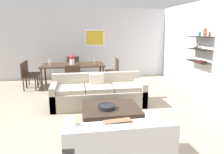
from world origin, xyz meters
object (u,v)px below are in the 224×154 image
(dining_chair_left_far, at_px, (30,72))
(wine_glass_right_far, at_px, (95,60))
(dining_chair_foot, at_px, (73,77))
(dining_chair_right_far, at_px, (114,69))
(decorative_bowl, at_px, (107,107))
(dining_table, at_px, (73,66))
(loveseat_white, at_px, (117,148))
(dining_chair_left_near, at_px, (27,74))
(coffee_table, at_px, (111,116))
(wine_glass_left_near, at_px, (49,62))
(wine_glass_left_far, at_px, (50,61))
(centerpiece_vase, at_px, (72,60))
(dining_chair_head, at_px, (73,67))
(sofa_beige, at_px, (98,94))
(wine_glass_foot, at_px, (73,63))

(dining_chair_left_far, relative_size, wine_glass_right_far, 5.76)
(dining_chair_foot, bearing_deg, dining_chair_right_far, 37.74)
(decorative_bowl, distance_m, dining_table, 3.35)
(loveseat_white, relative_size, dining_chair_left_near, 1.60)
(coffee_table, distance_m, wine_glass_right_far, 3.38)
(wine_glass_left_near, xyz_separation_m, wine_glass_right_far, (1.49, 0.24, -0.01))
(wine_glass_left_far, xyz_separation_m, centerpiece_vase, (0.72, -0.17, 0.04))
(dining_chair_left_far, distance_m, dining_chair_head, 1.59)
(decorative_bowl, distance_m, dining_chair_foot, 2.47)
(sofa_beige, xyz_separation_m, dining_chair_left_far, (-2.09, 2.19, 0.21))
(sofa_beige, height_order, wine_glass_foot, wine_glass_foot)
(dining_chair_head, bearing_deg, dining_chair_left_near, -142.26)
(coffee_table, distance_m, dining_chair_head, 4.18)
(dining_table, xyz_separation_m, dining_chair_head, (0.00, 0.89, -0.18))
(wine_glass_foot, bearing_deg, loveseat_white, -81.33)
(dining_chair_foot, bearing_deg, wine_glass_left_near, 133.87)
(decorative_bowl, bearing_deg, dining_chair_head, 99.21)
(dining_chair_left_near, bearing_deg, dining_chair_left_far, 90.00)
(dining_chair_foot, distance_m, centerpiece_vase, 0.94)
(dining_table, height_order, wine_glass_right_far, wine_glass_right_far)
(loveseat_white, distance_m, wine_glass_foot, 4.21)
(loveseat_white, bearing_deg, sofa_beige, 89.62)
(coffee_table, distance_m, wine_glass_left_near, 3.50)
(dining_chair_left_far, relative_size, dining_chair_head, 1.00)
(coffee_table, height_order, dining_table, dining_table)
(dining_chair_left_far, height_order, dining_chair_left_near, same)
(sofa_beige, height_order, centerpiece_vase, centerpiece_vase)
(decorative_bowl, bearing_deg, wine_glass_foot, 103.37)
(dining_chair_foot, relative_size, dining_chair_left_far, 1.00)
(dining_chair_right_far, distance_m, dining_chair_head, 1.59)
(dining_chair_left_near, relative_size, wine_glass_left_near, 5.23)
(sofa_beige, distance_m, dining_chair_right_far, 2.34)
(wine_glass_left_far, bearing_deg, centerpiece_vase, -13.53)
(wine_glass_foot, xyz_separation_m, centerpiece_vase, (-0.02, 0.38, 0.05))
(dining_chair_left_far, height_order, wine_glass_right_far, wine_glass_right_far)
(loveseat_white, distance_m, dining_chair_left_near, 4.81)
(coffee_table, xyz_separation_m, wine_glass_right_far, (-0.03, 3.32, 0.67))
(wine_glass_right_far, xyz_separation_m, centerpiece_vase, (-0.77, -0.17, 0.06))
(dining_chair_right_far, distance_m, wine_glass_foot, 1.62)
(wine_glass_foot, bearing_deg, dining_chair_left_near, 171.76)
(dining_chair_left_near, height_order, wine_glass_left_far, wine_glass_left_far)
(dining_chair_head, relative_size, wine_glass_right_far, 5.76)
(wine_glass_left_near, bearing_deg, coffee_table, -63.77)
(sofa_beige, bearing_deg, dining_chair_right_far, 70.12)
(wine_glass_foot, relative_size, wine_glass_left_far, 0.92)
(dining_chair_foot, relative_size, wine_glass_right_far, 5.76)
(dining_table, relative_size, centerpiece_vase, 6.21)
(dining_chair_head, bearing_deg, coffee_table, -79.32)
(sofa_beige, height_order, loveseat_white, same)
(decorative_bowl, relative_size, centerpiece_vase, 1.01)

